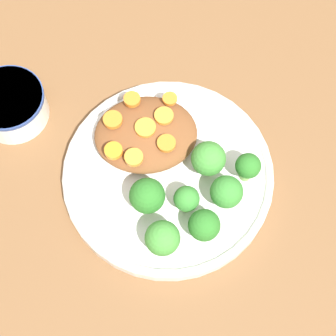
{
  "coord_description": "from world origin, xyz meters",
  "views": [
    {
      "loc": [
        -0.02,
        -0.28,
        0.69
      ],
      "look_at": [
        0.0,
        0.0,
        0.04
      ],
      "focal_mm": 60.0,
      "sensor_mm": 36.0,
      "label": 1
    }
  ],
  "objects": [
    {
      "name": "ground_plane",
      "position": [
        0.0,
        0.0,
        0.0
      ],
      "size": [
        4.0,
        4.0,
        0.0
      ],
      "primitive_type": "plane",
      "color": "brown"
    },
    {
      "name": "plate",
      "position": [
        0.0,
        0.0,
        0.01
      ],
      "size": [
        0.27,
        0.27,
        0.03
      ],
      "color": "silver",
      "rests_on": "ground_plane"
    },
    {
      "name": "dip_bowl",
      "position": [
        -0.2,
        0.11,
        0.03
      ],
      "size": [
        0.1,
        0.1,
        0.05
      ],
      "color": "white",
      "rests_on": "ground_plane"
    },
    {
      "name": "stew_mound",
      "position": [
        -0.02,
        0.05,
        0.04
      ],
      "size": [
        0.13,
        0.11,
        0.03
      ],
      "primitive_type": "ellipsoid",
      "color": "brown",
      "rests_on": "plate"
    },
    {
      "name": "broccoli_floret_0",
      "position": [
        0.02,
        -0.05,
        0.05
      ],
      "size": [
        0.03,
        0.03,
        0.04
      ],
      "color": "#759E51",
      "rests_on": "plate"
    },
    {
      "name": "broccoli_floret_1",
      "position": [
        -0.01,
        -0.1,
        0.05
      ],
      "size": [
        0.04,
        0.04,
        0.06
      ],
      "color": "#7FA85B",
      "rests_on": "plate"
    },
    {
      "name": "broccoli_floret_2",
      "position": [
        0.07,
        -0.04,
        0.05
      ],
      "size": [
        0.04,
        0.04,
        0.05
      ],
      "color": "#759E51",
      "rests_on": "plate"
    },
    {
      "name": "broccoli_floret_3",
      "position": [
        0.05,
        -0.0,
        0.06
      ],
      "size": [
        0.04,
        0.04,
        0.06
      ],
      "color": "#759E51",
      "rests_on": "plate"
    },
    {
      "name": "broccoli_floret_4",
      "position": [
        0.04,
        -0.08,
        0.05
      ],
      "size": [
        0.04,
        0.04,
        0.05
      ],
      "color": "#759E51",
      "rests_on": "plate"
    },
    {
      "name": "broccoli_floret_5",
      "position": [
        -0.03,
        -0.04,
        0.05
      ],
      "size": [
        0.04,
        0.04,
        0.06
      ],
      "color": "#759E51",
      "rests_on": "plate"
    },
    {
      "name": "broccoli_floret_6",
      "position": [
        0.1,
        -0.01,
        0.05
      ],
      "size": [
        0.03,
        0.03,
        0.05
      ],
      "color": "#759E51",
      "rests_on": "plate"
    },
    {
      "name": "carrot_slice_0",
      "position": [
        -0.04,
        0.01,
        0.06
      ],
      "size": [
        0.02,
        0.02,
        0.01
      ],
      "primitive_type": "cylinder",
      "color": "orange",
      "rests_on": "stew_mound"
    },
    {
      "name": "carrot_slice_1",
      "position": [
        -0.0,
        0.02,
        0.06
      ],
      "size": [
        0.02,
        0.02,
        0.01
      ],
      "primitive_type": "cylinder",
      "color": "orange",
      "rests_on": "stew_mound"
    },
    {
      "name": "carrot_slice_2",
      "position": [
        -0.07,
        0.02,
        0.06
      ],
      "size": [
        0.02,
        0.02,
        0.01
      ],
      "primitive_type": "cylinder",
      "color": "orange",
      "rests_on": "stew_mound"
    },
    {
      "name": "carrot_slice_3",
      "position": [
        -0.02,
        0.05,
        0.06
      ],
      "size": [
        0.03,
        0.03,
        0.01
      ],
      "primitive_type": "cylinder",
      "color": "orange",
      "rests_on": "stew_mound"
    },
    {
      "name": "carrot_slice_4",
      "position": [
        0.01,
        0.09,
        0.06
      ],
      "size": [
        0.02,
        0.02,
        0.0
      ],
      "primitive_type": "cylinder",
      "color": "orange",
      "rests_on": "stew_mound"
    },
    {
      "name": "carrot_slice_5",
      "position": [
        -0.04,
        0.09,
        0.06
      ],
      "size": [
        0.02,
        0.02,
        0.01
      ],
      "primitive_type": "cylinder",
      "color": "orange",
      "rests_on": "stew_mound"
    },
    {
      "name": "carrot_slice_6",
      "position": [
        0.0,
        0.06,
        0.06
      ],
      "size": [
        0.02,
        0.02,
        0.01
      ],
      "primitive_type": "cylinder",
      "color": "orange",
      "rests_on": "stew_mound"
    },
    {
      "name": "carrot_slice_7",
      "position": [
        -0.07,
        0.06,
        0.06
      ],
      "size": [
        0.02,
        0.02,
        0.01
      ],
      "primitive_type": "cylinder",
      "color": "orange",
      "rests_on": "stew_mound"
    }
  ]
}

